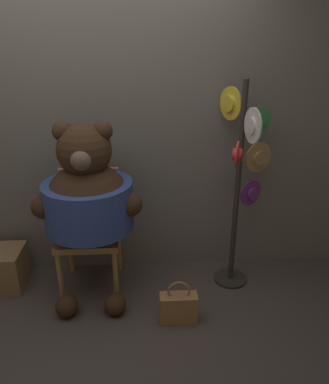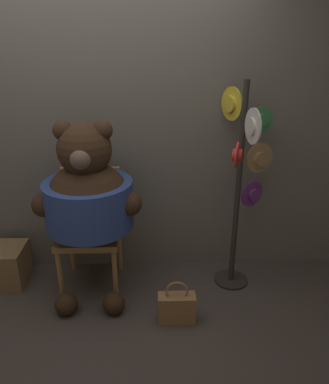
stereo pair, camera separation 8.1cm
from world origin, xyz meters
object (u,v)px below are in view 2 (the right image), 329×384
at_px(chair, 91,223).
at_px(teddy_bear, 88,199).
at_px(handbag_on_ground, 177,307).
at_px(hat_display_rack, 244,175).

relative_size(chair, teddy_bear, 0.68).
distance_m(teddy_bear, handbag_on_ground, 1.03).
bearing_deg(hat_display_rack, chair, 176.69).
distance_m(teddy_bear, hat_display_rack, 1.19).
bearing_deg(hat_display_rack, teddy_bear, -175.46).
bearing_deg(teddy_bear, hat_display_rack, 4.54).
height_order(hat_display_rack, handbag_on_ground, hat_display_rack).
bearing_deg(chair, teddy_bear, -79.41).
bearing_deg(chair, handbag_on_ground, -39.29).
relative_size(teddy_bear, handbag_on_ground, 4.09).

